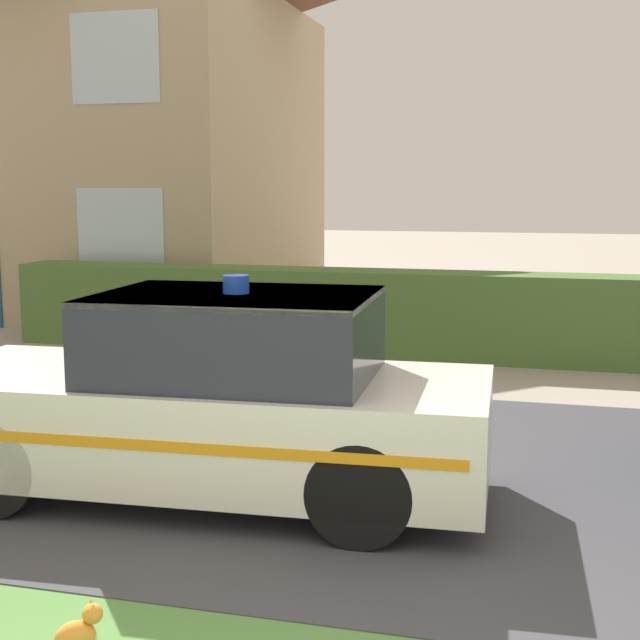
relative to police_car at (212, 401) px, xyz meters
The scene contains 5 objects.
road_strip 1.71m from the police_car, 34.71° to the left, with size 28.00×5.09×0.01m, color #424247.
garden_hedge 5.62m from the police_car, 90.68° to the left, with size 9.87×0.76×1.12m, color #4C7233.
police_car is the anchor object (origin of this frame).
cat 2.30m from the police_car, 85.07° to the right, with size 0.29×0.23×0.26m.
house_left 11.55m from the police_car, 120.93° to the left, with size 6.77×6.80×7.18m.
Camera 1 is at (1.04, -3.07, 2.22)m, focal length 50.00 mm.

